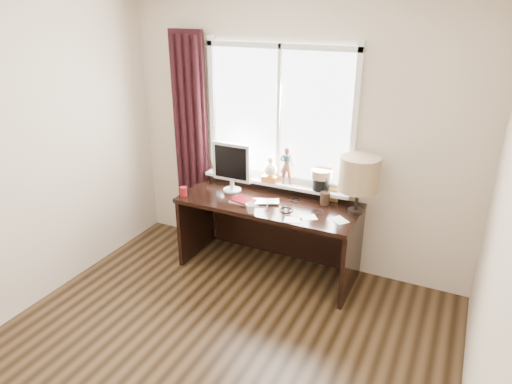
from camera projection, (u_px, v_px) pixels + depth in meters
The scene contains 15 objects.
wall_back at pixel (295, 137), 4.35m from camera, with size 3.50×2.60×0.00m, color beige.
wall_right at pixel (502, 298), 1.99m from camera, with size 4.00×2.60×0.00m, color beige.
laptop at pixel (263, 202), 4.26m from camera, with size 0.31×0.20×0.02m, color silver.
mug at pixel (251, 208), 4.05m from camera, with size 0.09×0.09×0.09m, color white.
red_cup at pixel (183, 191), 4.41m from camera, with size 0.07×0.07×0.09m, color maroon.
window at pixel (280, 135), 4.36m from camera, with size 1.52×0.21×1.40m.
curtain at pixel (191, 143), 4.80m from camera, with size 0.38×0.09×2.25m.
desk at pixel (273, 220), 4.47m from camera, with size 1.70×0.70×0.75m.
monitor at pixel (232, 164), 4.44m from camera, with size 0.40×0.18×0.49m.
notebook_stack at pixel (243, 201), 4.28m from camera, with size 0.24×0.19×0.03m.
brush_holder at pixel (325, 198), 4.22m from camera, with size 0.09×0.09×0.25m.
icon_frame at pixel (333, 195), 4.27m from camera, with size 0.10×0.02×0.13m.
table_lamp at pixel (359, 174), 3.94m from camera, with size 0.35×0.35×0.52m.
loose_papers at pixel (313, 219), 3.95m from camera, with size 0.54×0.34×0.00m.
desk_cables at pixel (298, 208), 4.16m from camera, with size 0.43×0.40×0.01m.
Camera 1 is at (1.50, -1.96, 2.50)m, focal length 32.00 mm.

